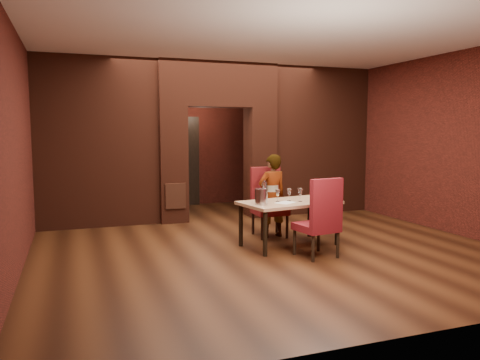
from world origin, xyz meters
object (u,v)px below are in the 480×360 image
Objects in this scene: chair_near at (316,217)px; chair_far at (270,202)px; person_seated at (272,196)px; wine_glass_a at (278,196)px; dining_table at (289,223)px; water_bottle at (264,191)px; potted_plant at (320,221)px; wine_glass_b at (289,195)px; wine_glass_c at (300,195)px; wine_bucket at (261,197)px.

chair_far is at bearing -94.66° from chair_near.
wine_glass_a is at bearing 66.13° from person_seated.
dining_table is at bearing -3.77° from wine_glass_a.
water_bottle reaches higher than dining_table.
chair_near is 0.81× the size of person_seated.
potted_plant is (0.90, 1.49, -0.39)m from chair_near.
wine_glass_b is 1.38m from potted_plant.
wine_glass_c is at bearing -134.46° from potted_plant.
dining_table is at bearing 144.06° from wine_glass_c.
chair_far is 0.73m from wine_glass_b.
wine_bucket reaches higher than wine_glass_a.
chair_far is at bearing 59.73° from water_bottle.
potted_plant is (0.98, 0.75, -0.62)m from wine_glass_b.
water_bottle is at bearing 158.61° from dining_table.
chair_far reaches higher than potted_plant.
water_bottle is (-0.40, 0.06, 0.07)m from wine_glass_b.
person_seated is at bearing -95.02° from chair_near.
chair_near is 0.78m from wine_glass_b.
potted_plant is at bearing 32.47° from wine_glass_a.
wine_glass_c reaches higher than potted_plant.
wine_glass_b is 0.58m from wine_bucket.
person_seated reaches higher than wine_glass_a.
person_seated is at bearing 56.29° from water_bottle.
water_bottle reaches higher than wine_glass_b.
chair_near reaches higher than dining_table.
wine_bucket is at bearing -50.73° from chair_near.
wine_bucket is at bearing 48.94° from person_seated.
wine_glass_a is 1.53m from potted_plant.
wine_glass_a is 0.39m from wine_bucket.
dining_table is 0.74m from wine_bucket.
water_bottle reaches higher than wine_glass_c.
dining_table is 7.18× the size of wine_glass_c.
dining_table is 0.46m from wine_glass_b.
chair_far is at bearing 76.07° from wine_glass_a.
person_seated reaches higher than potted_plant.
chair_far is 4.96× the size of wine_bucket.
chair_far is at bearing -85.36° from person_seated.
chair_near is at bearing -59.16° from water_bottle.
potted_plant is at bearing 26.46° from water_bottle.
wine_glass_c is 0.69m from wine_bucket.
wine_glass_a is 0.51× the size of potted_plant.
wine_glass_c is at bearing -41.75° from wine_glass_b.
wine_bucket is at bearing -122.77° from water_bottle.
wine_bucket is 0.72× the size of water_bottle.
chair_far is 0.79m from water_bottle.
wine_glass_b is at bearing 1.86° from wine_glass_a.
chair_far is 5.61× the size of wine_glass_c.
wine_glass_c is (0.14, -0.10, 0.46)m from dining_table.
chair_far reaches higher than wine_glass_c.
wine_glass_c is 0.56m from water_bottle.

